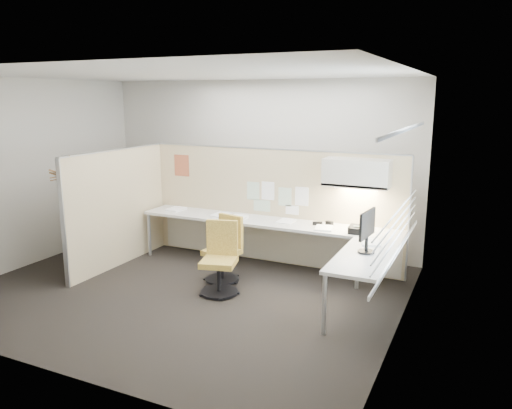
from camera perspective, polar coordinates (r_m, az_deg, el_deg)
The scene contains 27 objects.
floor at distance 6.83m, azimuth -7.98°, elevation -9.66°, with size 5.50×4.50×0.01m, color black.
ceiling at distance 6.35m, azimuth -8.75°, elevation 14.60°, with size 5.50×4.50×0.01m, color white.
wall_back at distance 8.39m, azimuth 0.13°, elevation 4.51°, with size 5.50×0.02×2.80m, color beige.
wall_front at distance 4.77m, azimuth -23.32°, elevation -2.46°, with size 5.50×0.02×2.80m, color beige.
wall_left at distance 8.26m, azimuth -24.53°, elevation 3.29°, with size 0.02×4.50×2.80m, color beige.
wall_right at distance 5.46m, azimuth 16.58°, elevation -0.21°, with size 0.02×4.50×2.80m, color beige.
window_pane at distance 5.43m, azimuth 16.42°, elevation 1.36°, with size 0.01×2.80×1.30m, color #A4B2BF.
partition_back at distance 7.67m, azimuth 1.80°, elevation -0.21°, with size 4.10×0.06×1.75m, color #C8B18B.
partition_left at distance 7.82m, azimuth -15.43°, elevation -0.41°, with size 0.06×2.20×1.75m, color #C8B18B.
desk at distance 7.17m, azimuth 3.09°, elevation -3.36°, with size 4.00×2.07×0.73m.
overhead_bin at distance 6.94m, azimuth 11.45°, elevation 3.56°, with size 0.90×0.36×0.38m, color beige.
task_light_strip at distance 6.97m, azimuth 11.38°, elevation 1.85°, with size 0.60×0.06×0.02m, color #FFEABF.
pinned_papers at distance 7.58m, azimuth 2.26°, elevation 0.85°, with size 1.01×0.00×0.47m.
poster at distance 8.30m, azimuth -8.49°, elevation 4.43°, with size 0.28×0.00×0.35m, color #FF5920.
chair_left at distance 7.00m, azimuth -3.57°, elevation -5.32°, with size 0.50×0.51×0.90m.
chair_right at distance 6.56m, azimuth -4.13°, elevation -6.40°, with size 0.53×0.55×0.93m.
monitor at distance 5.95m, azimuth 12.59°, elevation -2.72°, with size 0.20×0.48×0.50m.
phone at distance 6.83m, azimuth 11.39°, elevation -2.83°, with size 0.21×0.20×0.12m.
stapler at distance 7.18m, azimuth 7.04°, elevation -2.16°, with size 0.14×0.04×0.05m, color black.
tape_dispenser at distance 7.19m, azimuth 8.39°, elevation -2.14°, with size 0.10×0.06×0.06m, color black.
coat_hook at distance 7.10m, azimuth -21.20°, elevation 2.36°, with size 0.18×0.47×1.40m.
paper_stack_0 at distance 8.16m, azimuth -9.11°, elevation -0.54°, with size 0.23×0.30×0.03m, color white.
paper_stack_1 at distance 7.71m, azimuth -4.05°, elevation -1.19°, with size 0.23×0.30×0.02m, color white.
paper_stack_2 at distance 7.48m, azimuth -2.11°, elevation -1.53°, with size 0.23×0.30×0.04m, color white.
paper_stack_3 at distance 7.33m, azimuth 3.50°, elevation -1.93°, with size 0.23×0.30×0.01m, color white.
paper_stack_4 at distance 6.99m, azimuth 7.77°, elevation -2.68°, with size 0.23×0.30×0.02m, color white.
paper_stack_5 at distance 6.42m, azimuth 12.96°, elevation -4.24°, with size 0.23×0.30×0.02m, color white.
Camera 1 is at (3.50, -5.29, 2.53)m, focal length 35.00 mm.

